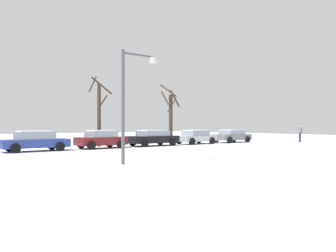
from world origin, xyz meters
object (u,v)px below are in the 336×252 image
street_lamp (130,94)px  pedestrian_crossing (300,132)px  parked_car_gray (232,136)px  parked_car_maroon (101,139)px  parked_car_black (153,138)px  parked_car_silver (196,137)px  parked_car_blue (35,141)px

street_lamp → pedestrian_crossing: bearing=15.0°
parked_car_gray → pedestrian_crossing: bearing=-28.7°
parked_car_maroon → pedestrian_crossing: bearing=-9.7°
parked_car_black → parked_car_gray: 10.07m
parked_car_maroon → parked_car_gray: parked_car_maroon is taller
street_lamp → parked_car_silver: 17.58m
street_lamp → parked_car_maroon: street_lamp is taller
parked_car_blue → parked_car_black: parked_car_blue is taller
street_lamp → pedestrian_crossing: street_lamp is taller
parked_car_blue → parked_car_silver: bearing=0.2°
parked_car_blue → parked_car_black: bearing=0.3°
parked_car_silver → parked_car_gray: 5.04m
parked_car_blue → pedestrian_crossing: size_ratio=2.57×
parked_car_blue → parked_car_black: (10.07, 0.06, -0.01)m
parked_car_maroon → parked_car_black: 5.04m
parked_car_maroon → pedestrian_crossing: 22.20m
street_lamp → parked_car_silver: bearing=37.9°
street_lamp → parked_car_maroon: size_ratio=1.40×
parked_car_silver → pedestrian_crossing: bearing=-18.0°
parked_car_silver → pedestrian_crossing: size_ratio=2.26×
parked_car_blue → pedestrian_crossing: (26.92, -3.77, 0.30)m
street_lamp → parked_car_silver: size_ratio=1.35×
street_lamp → parked_car_black: (8.68, 10.68, -2.61)m
parked_car_blue → parked_car_maroon: size_ratio=1.18×
parked_car_gray → pedestrian_crossing: 7.74m
parked_car_silver → parked_car_gray: size_ratio=0.93×
parked_car_maroon → parked_car_silver: bearing=0.5°
street_lamp → parked_car_blue: bearing=97.5°
parked_car_maroon → parked_car_silver: 10.07m
parked_car_blue → parked_car_gray: bearing=-0.2°
parked_car_gray → pedestrian_crossing: (6.78, -3.71, 0.34)m
parked_car_blue → parked_car_gray: parked_car_blue is taller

